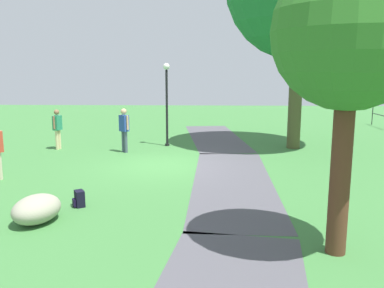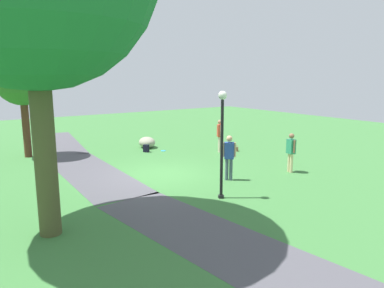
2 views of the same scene
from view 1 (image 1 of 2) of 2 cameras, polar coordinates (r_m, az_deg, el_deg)
ground_plane at (r=14.06m, az=-3.98°, el=-3.03°), size 48.00×48.00×0.00m
footpath_segment_near at (r=19.90m, az=3.25°, el=0.98°), size 8.22×3.24×0.01m
footpath_segment_mid at (r=12.13m, az=5.76°, el=-5.23°), size 8.06×2.54×0.01m
young_tree_near_path at (r=7.36m, az=21.42°, el=14.18°), size 2.62×2.62×5.20m
lamp_post at (r=17.39m, az=-3.59°, el=6.86°), size 0.28×0.28×3.55m
lawn_boulder at (r=9.46m, az=-21.09°, el=-8.57°), size 1.40×1.18×0.61m
man_near_boulder at (r=16.29m, az=-9.57°, el=2.40°), size 0.42×0.43×1.76m
passerby_on_path at (r=17.64m, az=-18.48°, el=2.38°), size 0.51×0.32×1.66m
backpack_by_boulder at (r=10.22m, az=-15.65°, el=-7.48°), size 0.34×0.35×0.40m
frisbee_on_grass at (r=10.82m, az=-19.65°, el=-7.72°), size 0.25×0.25×0.02m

